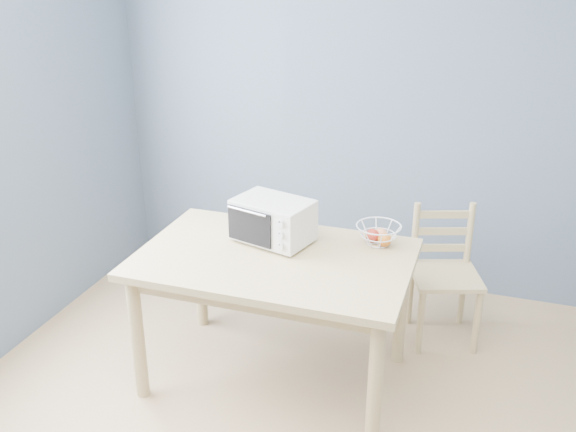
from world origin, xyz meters
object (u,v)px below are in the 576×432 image
(dining_table, at_px, (274,273))
(dining_chair, at_px, (444,276))
(fruit_basket, at_px, (379,234))
(toaster_oven, at_px, (270,219))

(dining_table, distance_m, dining_chair, 1.12)
(dining_table, bearing_deg, dining_chair, 41.67)
(dining_chair, bearing_deg, fruit_basket, -147.25)
(dining_chair, bearing_deg, toaster_oven, -166.70)
(dining_table, relative_size, toaster_oven, 3.04)
(dining_table, height_order, toaster_oven, toaster_oven)
(fruit_basket, xyz_separation_m, dining_chair, (0.33, 0.42, -0.40))
(toaster_oven, bearing_deg, fruit_basket, 29.54)
(toaster_oven, xyz_separation_m, dining_chair, (0.89, 0.56, -0.47))
(dining_table, relative_size, fruit_basket, 4.56)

